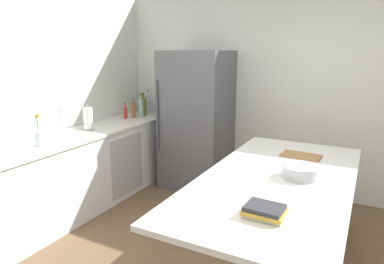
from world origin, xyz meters
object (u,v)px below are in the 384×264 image
(sink_faucet, at_px, (62,123))
(refrigerator, at_px, (197,120))
(gin_bottle, at_px, (141,108))
(whiskey_bottle, at_px, (142,106))
(olive_oil_bottle, at_px, (144,106))
(cookbook_stack, at_px, (264,211))
(flower_vase, at_px, (39,136))
(vinegar_bottle, at_px, (134,110))
(paper_towel_roll, at_px, (88,119))
(cutting_board, at_px, (301,156))
(kitchen_island, at_px, (274,229))
(mixing_bowl, at_px, (300,172))
(hot_sauce_bottle, at_px, (125,113))
(soda_bottle, at_px, (148,104))

(sink_faucet, bearing_deg, refrigerator, 56.95)
(gin_bottle, bearing_deg, whiskey_bottle, 122.68)
(olive_oil_bottle, xyz_separation_m, cookbook_stack, (2.44, -2.20, -0.12))
(sink_faucet, relative_size, olive_oil_bottle, 0.89)
(flower_vase, distance_m, olive_oil_bottle, 1.82)
(refrigerator, bearing_deg, vinegar_bottle, -166.86)
(gin_bottle, bearing_deg, paper_towel_roll, -94.67)
(cutting_board, bearing_deg, kitchen_island, -95.63)
(gin_bottle, distance_m, cookbook_stack, 3.22)
(paper_towel_roll, xyz_separation_m, olive_oil_bottle, (0.06, 1.05, 0.01))
(kitchen_island, height_order, gin_bottle, gin_bottle)
(sink_faucet, height_order, flower_vase, flower_vase)
(paper_towel_roll, bearing_deg, sink_faucet, -94.11)
(flower_vase, height_order, mixing_bowl, flower_vase)
(sink_faucet, xyz_separation_m, hot_sauce_bottle, (-0.03, 1.15, -0.07))
(refrigerator, xyz_separation_m, cutting_board, (1.56, -0.92, -0.02))
(cookbook_stack, relative_size, cutting_board, 0.67)
(soda_bottle, bearing_deg, olive_oil_bottle, -72.17)
(olive_oil_bottle, bearing_deg, cookbook_stack, -41.94)
(kitchen_island, relative_size, refrigerator, 1.22)
(refrigerator, bearing_deg, cookbook_stack, -54.45)
(hot_sauce_bottle, bearing_deg, paper_towel_roll, -85.90)
(kitchen_island, bearing_deg, vinegar_bottle, 150.93)
(refrigerator, height_order, paper_towel_roll, refrigerator)
(sink_faucet, distance_m, vinegar_bottle, 1.24)
(soda_bottle, bearing_deg, refrigerator, -10.63)
(soda_bottle, height_order, hot_sauce_bottle, soda_bottle)
(cookbook_stack, bearing_deg, hot_sauce_bottle, 143.20)
(sink_faucet, bearing_deg, flower_vase, -73.25)
(cookbook_stack, height_order, mixing_bowl, mixing_bowl)
(flower_vase, height_order, whiskey_bottle, flower_vase)
(paper_towel_roll, xyz_separation_m, hot_sauce_bottle, (-0.06, 0.77, -0.05))
(soda_bottle, bearing_deg, cookbook_stack, -43.69)
(cookbook_stack, bearing_deg, olive_oil_bottle, 138.06)
(gin_bottle, distance_m, cutting_board, 2.53)
(refrigerator, distance_m, soda_bottle, 0.94)
(refrigerator, height_order, hot_sauce_bottle, refrigerator)
(sink_faucet, relative_size, gin_bottle, 0.92)
(olive_oil_bottle, bearing_deg, vinegar_bottle, -104.74)
(paper_towel_roll, bearing_deg, hot_sauce_bottle, 94.10)
(olive_oil_bottle, relative_size, vinegar_bottle, 1.18)
(kitchen_island, relative_size, soda_bottle, 6.44)
(whiskey_bottle, bearing_deg, gin_bottle, -57.32)
(gin_bottle, bearing_deg, olive_oil_bottle, 99.89)
(hot_sauce_bottle, height_order, cutting_board, hot_sauce_bottle)
(sink_faucet, distance_m, gin_bottle, 1.35)
(gin_bottle, distance_m, hot_sauce_bottle, 0.24)
(sink_faucet, height_order, cutting_board, sink_faucet)
(soda_bottle, bearing_deg, mixing_bowl, -32.58)
(kitchen_island, height_order, sink_faucet, sink_faucet)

